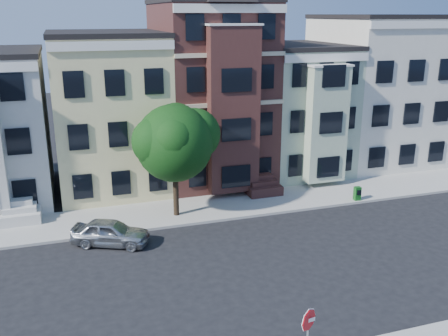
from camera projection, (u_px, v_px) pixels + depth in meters
name	position (u px, v px, depth m)	size (l,w,h in m)	color
ground	(299.00, 265.00, 23.57)	(120.00, 120.00, 0.00)	black
far_sidewalk	(241.00, 204.00, 30.82)	(60.00, 4.00, 0.15)	#9E9B93
house_yellow	(110.00, 113.00, 33.19)	(7.00, 9.00, 10.00)	beige
house_brown	(210.00, 93.00, 34.96)	(7.00, 9.00, 12.00)	#42211D
house_green	(294.00, 109.00, 37.33)	(6.00, 9.00, 9.00)	#A5B799
house_cream	(375.00, 92.00, 39.10)	(8.00, 9.00, 11.00)	silver
street_tree	(174.00, 148.00, 27.87)	(6.89, 6.89, 8.02)	#174614
parked_car	(110.00, 232.00, 25.44)	(1.59, 3.95, 1.35)	#A5A9AE
newspaper_box	(357.00, 193.00, 31.23)	(0.39, 0.34, 0.86)	#14591A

